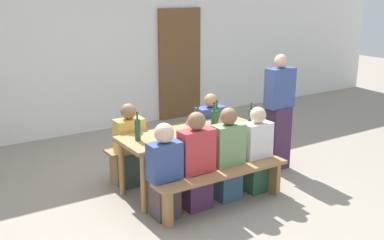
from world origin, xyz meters
TOP-DOWN VIEW (x-y plane):
  - ground_plane at (0.00, 0.00)m, footprint 24.00×24.00m
  - back_wall at (0.00, 3.13)m, footprint 14.00×0.20m
  - wooden_door at (1.65, 2.99)m, footprint 0.90×0.06m
  - tasting_table at (0.00, 0.00)m, footprint 1.82×0.70m
  - bench_near at (0.00, -0.65)m, footprint 1.72×0.30m
  - bench_far at (0.00, 0.65)m, footprint 1.72×0.30m
  - wine_bottle_0 at (0.50, 0.18)m, footprint 0.08×0.08m
  - wine_bottle_1 at (0.32, -0.02)m, footprint 0.08×0.08m
  - wine_bottle_2 at (-0.71, 0.06)m, footprint 0.07×0.07m
  - wine_bottle_3 at (0.06, -0.03)m, footprint 0.07×0.07m
  - wine_bottle_4 at (0.78, -0.19)m, footprint 0.07×0.07m
  - wine_glass_0 at (0.34, -0.12)m, footprint 0.06×0.06m
  - wine_glass_1 at (-0.03, 0.05)m, footprint 0.07×0.07m
  - seated_guest_near_0 at (-0.68, -0.50)m, footprint 0.36×0.24m
  - seated_guest_near_1 at (-0.26, -0.50)m, footprint 0.41×0.24m
  - seated_guest_near_2 at (0.18, -0.50)m, footprint 0.38×0.24m
  - seated_guest_near_3 at (0.62, -0.50)m, footprint 0.36×0.24m
  - seated_guest_far_0 at (-0.62, 0.50)m, footprint 0.37×0.24m
  - seated_guest_far_1 at (0.63, 0.50)m, footprint 0.41×0.24m
  - standing_host at (1.39, -0.05)m, footprint 0.40×0.24m

SIDE VIEW (x-z plane):
  - ground_plane at x=0.00m, z-range 0.00..0.00m
  - bench_near at x=0.00m, z-range 0.12..0.57m
  - bench_far at x=0.00m, z-range 0.12..0.57m
  - seated_guest_far_1 at x=0.63m, z-range -0.04..1.02m
  - seated_guest_far_0 at x=-0.62m, z-range -0.03..1.06m
  - seated_guest_near_3 at x=0.62m, z-range -0.03..1.06m
  - seated_guest_near_0 at x=-0.68m, z-range -0.02..1.07m
  - seated_guest_near_2 at x=0.18m, z-range -0.03..1.11m
  - seated_guest_near_1 at x=-0.26m, z-range -0.03..1.12m
  - tasting_table at x=0.00m, z-range 0.28..1.03m
  - standing_host at x=1.39m, z-range -0.03..1.58m
  - wine_glass_1 at x=-0.03m, z-range 0.78..0.93m
  - wine_bottle_4 at x=0.78m, z-range 0.71..1.01m
  - wine_bottle_0 at x=0.50m, z-range 0.71..1.01m
  - wine_bottle_1 at x=0.32m, z-range 0.71..1.04m
  - wine_bottle_3 at x=0.06m, z-range 0.71..1.04m
  - wine_glass_0 at x=0.34m, z-range 0.79..0.97m
  - wine_bottle_2 at x=-0.71m, z-range 0.71..1.05m
  - wooden_door at x=1.65m, z-range 0.00..2.10m
  - back_wall at x=0.00m, z-range 0.00..3.20m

